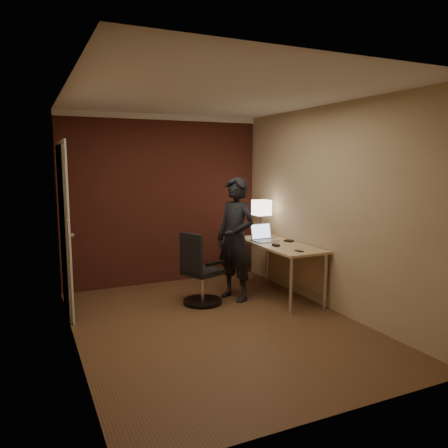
{
  "coord_description": "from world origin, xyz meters",
  "views": [
    {
      "loc": [
        -1.89,
        -4.32,
        1.81
      ],
      "look_at": [
        0.35,
        0.55,
        1.05
      ],
      "focal_mm": 35.0,
      "sensor_mm": 36.0,
      "label": 1
    }
  ],
  "objects_px": {
    "office_chair": "(199,274)",
    "wallet": "(289,241)",
    "desk_lamp": "(262,208)",
    "mouse": "(276,245)",
    "phone": "(299,251)",
    "person": "(235,239)",
    "desk": "(283,252)",
    "laptop": "(263,236)"
  },
  "relations": [
    {
      "from": "phone",
      "to": "desk",
      "type": "bearing_deg",
      "value": 73.86
    },
    {
      "from": "mouse",
      "to": "phone",
      "type": "relative_size",
      "value": 0.87
    },
    {
      "from": "laptop",
      "to": "person",
      "type": "height_order",
      "value": "person"
    },
    {
      "from": "office_chair",
      "to": "mouse",
      "type": "bearing_deg",
      "value": -15.71
    },
    {
      "from": "desk",
      "to": "wallet",
      "type": "relative_size",
      "value": 13.64
    },
    {
      "from": "desk",
      "to": "desk_lamp",
      "type": "height_order",
      "value": "desk_lamp"
    },
    {
      "from": "desk",
      "to": "laptop",
      "type": "xyz_separation_m",
      "value": [
        -0.15,
        0.28,
        0.19
      ]
    },
    {
      "from": "office_chair",
      "to": "person",
      "type": "height_order",
      "value": "person"
    },
    {
      "from": "desk_lamp",
      "to": "office_chair",
      "type": "bearing_deg",
      "value": -157.84
    },
    {
      "from": "desk",
      "to": "wallet",
      "type": "distance_m",
      "value": 0.2
    },
    {
      "from": "desk",
      "to": "laptop",
      "type": "height_order",
      "value": "laptop"
    },
    {
      "from": "laptop",
      "to": "wallet",
      "type": "bearing_deg",
      "value": -38.98
    },
    {
      "from": "desk_lamp",
      "to": "mouse",
      "type": "xyz_separation_m",
      "value": [
        -0.21,
        -0.75,
        -0.4
      ]
    },
    {
      "from": "office_chair",
      "to": "wallet",
      "type": "bearing_deg",
      "value": -2.54
    },
    {
      "from": "wallet",
      "to": "office_chair",
      "type": "bearing_deg",
      "value": 177.46
    },
    {
      "from": "mouse",
      "to": "person",
      "type": "xyz_separation_m",
      "value": [
        -0.44,
        0.29,
        0.06
      ]
    },
    {
      "from": "laptop",
      "to": "office_chair",
      "type": "relative_size",
      "value": 0.38
    },
    {
      "from": "laptop",
      "to": "person",
      "type": "xyz_separation_m",
      "value": [
        -0.5,
        -0.14,
        0.02
      ]
    },
    {
      "from": "mouse",
      "to": "person",
      "type": "bearing_deg",
      "value": 141.07
    },
    {
      "from": "desk",
      "to": "phone",
      "type": "distance_m",
      "value": 0.58
    },
    {
      "from": "laptop",
      "to": "desk",
      "type": "bearing_deg",
      "value": -62.3
    },
    {
      "from": "desk",
      "to": "person",
      "type": "distance_m",
      "value": 0.7
    },
    {
      "from": "desk_lamp",
      "to": "phone",
      "type": "distance_m",
      "value": 1.23
    },
    {
      "from": "laptop",
      "to": "office_chair",
      "type": "xyz_separation_m",
      "value": [
        -1.03,
        -0.16,
        -0.39
      ]
    },
    {
      "from": "desk_lamp",
      "to": "wallet",
      "type": "relative_size",
      "value": 4.86
    },
    {
      "from": "desk_lamp",
      "to": "wallet",
      "type": "height_order",
      "value": "desk_lamp"
    },
    {
      "from": "desk",
      "to": "desk_lamp",
      "type": "relative_size",
      "value": 2.8
    },
    {
      "from": "desk_lamp",
      "to": "laptop",
      "type": "xyz_separation_m",
      "value": [
        -0.15,
        -0.31,
        -0.35
      ]
    },
    {
      "from": "mouse",
      "to": "wallet",
      "type": "bearing_deg",
      "value": 27.23
    },
    {
      "from": "desk_lamp",
      "to": "phone",
      "type": "bearing_deg",
      "value": -95.99
    },
    {
      "from": "laptop",
      "to": "person",
      "type": "bearing_deg",
      "value": -164.17
    },
    {
      "from": "wallet",
      "to": "person",
      "type": "xyz_separation_m",
      "value": [
        -0.78,
        0.08,
        0.07
      ]
    },
    {
      "from": "desk_lamp",
      "to": "office_chair",
      "type": "distance_m",
      "value": 1.47
    },
    {
      "from": "laptop",
      "to": "phone",
      "type": "distance_m",
      "value": 0.84
    },
    {
      "from": "phone",
      "to": "person",
      "type": "xyz_separation_m",
      "value": [
        -0.53,
        0.69,
        0.07
      ]
    },
    {
      "from": "person",
      "to": "mouse",
      "type": "bearing_deg",
      "value": 34.47
    },
    {
      "from": "mouse",
      "to": "phone",
      "type": "height_order",
      "value": "mouse"
    },
    {
      "from": "person",
      "to": "desk",
      "type": "bearing_deg",
      "value": 56.02
    },
    {
      "from": "desk_lamp",
      "to": "phone",
      "type": "xyz_separation_m",
      "value": [
        -0.12,
        -1.15,
        -0.41
      ]
    },
    {
      "from": "laptop",
      "to": "mouse",
      "type": "bearing_deg",
      "value": -98.0
    },
    {
      "from": "desk_lamp",
      "to": "person",
      "type": "distance_m",
      "value": 0.86
    },
    {
      "from": "phone",
      "to": "wallet",
      "type": "distance_m",
      "value": 0.66
    }
  ]
}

